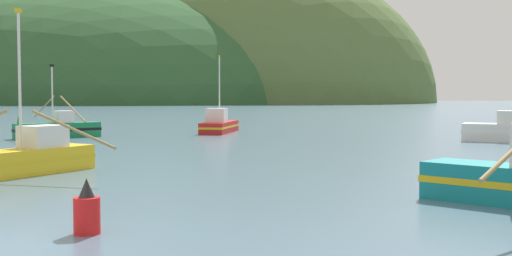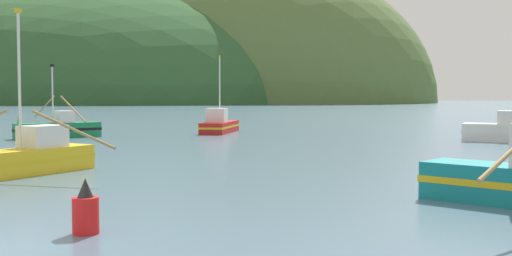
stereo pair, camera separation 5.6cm
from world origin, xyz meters
TOP-DOWN VIEW (x-y plane):
  - hill_mid_left at (-49.87, 233.06)m, footprint 137.12×109.70m
  - hill_far_right at (-114.54, 228.67)m, footprint 202.50×162.00m
  - fishing_boat_green at (-18.30, 33.86)m, footprint 9.38×7.96m
  - fishing_boat_yellow at (-7.11, 12.34)m, footprint 10.82×7.57m
  - fishing_boat_red at (-7.56, 43.47)m, footprint 2.65×7.38m
  - channel_buoy at (1.54, 2.13)m, footprint 0.69×0.69m

SIDE VIEW (x-z plane):
  - hill_mid_left at x=-49.87m, z-range -54.32..54.32m
  - hill_far_right at x=-114.54m, z-range -45.63..45.63m
  - channel_buoy at x=1.54m, z-range -0.13..1.32m
  - fishing_boat_red at x=-7.56m, z-range -2.85..4.27m
  - fishing_boat_yellow at x=-7.11m, z-range -2.92..4.45m
  - fishing_boat_green at x=-18.30m, z-range -2.22..3.75m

